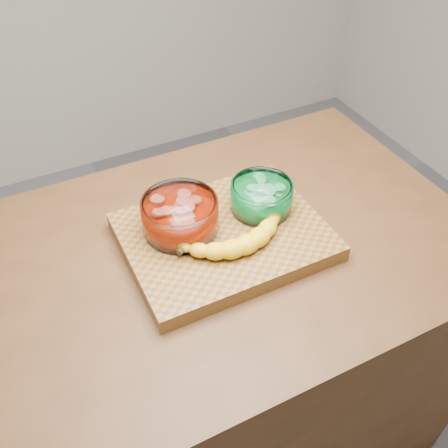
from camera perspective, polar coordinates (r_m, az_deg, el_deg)
name	(u,v)px	position (r m, az deg, el deg)	size (l,w,h in m)	color
ground	(224,421)	(1.91, 0.00, -21.63)	(3.50, 3.50, 0.00)	#5D5D61
counter	(224,351)	(1.52, 0.00, -14.28)	(1.20, 0.80, 0.90)	#4A2C16
cutting_board	(224,237)	(1.15, 0.00, -1.46)	(0.45, 0.35, 0.04)	brown
bowl_red	(180,216)	(1.12, -5.03, 0.91)	(0.17, 0.17, 0.08)	white
bowl_green	(261,197)	(1.18, 4.29, 3.14)	(0.15, 0.15, 0.07)	white
banana	(236,234)	(1.10, 1.39, -1.19)	(0.30, 0.14, 0.04)	yellow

